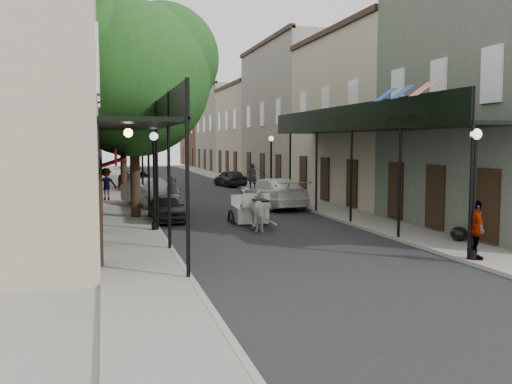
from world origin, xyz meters
TOP-DOWN VIEW (x-y plane):
  - ground at (0.00, 0.00)m, footprint 140.00×140.00m
  - road at (0.00, 20.00)m, footprint 8.00×90.00m
  - sidewalk_left at (-5.00, 20.00)m, footprint 2.20×90.00m
  - sidewalk_right at (5.00, 20.00)m, footprint 2.20×90.00m
  - building_row_left at (-8.60, 30.00)m, footprint 5.00×80.00m
  - building_row_right at (8.60, 30.00)m, footprint 5.00×80.00m
  - gallery_left at (-4.79, 6.98)m, footprint 2.20×18.05m
  - gallery_right at (4.79, 6.98)m, footprint 2.20×18.05m
  - tree_near at (-4.20, 10.18)m, footprint 7.31×6.80m
  - tree_far at (-4.25, 24.18)m, footprint 6.45×6.00m
  - lamppost_right_near at (4.10, -2.00)m, footprint 0.32×0.32m
  - lamppost_left at (-4.10, 6.00)m, footprint 0.32×0.32m
  - lamppost_right_far at (4.10, 18.00)m, footprint 0.32×0.32m
  - horse at (-0.03, 5.52)m, footprint 0.88×1.85m
  - carriage at (0.04, 7.92)m, footprint 1.65×2.31m
  - pedestrian_walking at (-2.73, 11.53)m, footprint 1.01×0.87m
  - pedestrian_sidewalk_left at (-5.80, 18.05)m, footprint 1.29×0.86m
  - pedestrian_sidewalk_right at (4.20, -2.00)m, footprint 0.66×1.07m
  - car_left_near at (-3.34, 9.00)m, footprint 1.47×3.50m
  - car_left_mid at (-3.60, 14.73)m, footprint 2.95×4.84m
  - car_left_far at (-3.60, 26.55)m, footprint 2.61×5.14m
  - car_right_near at (2.60, 12.76)m, footprint 2.90×5.70m
  - car_right_far at (3.60, 27.47)m, footprint 2.18×4.13m
  - trash_bags at (5.72, 0.97)m, footprint 0.84×0.99m

SIDE VIEW (x-z plane):
  - ground at x=0.00m, z-range 0.00..0.00m
  - road at x=0.00m, z-range 0.00..0.01m
  - sidewalk_left at x=-5.00m, z-range 0.00..0.12m
  - sidewalk_right at x=5.00m, z-range 0.00..0.12m
  - trash_bags at x=5.72m, z-range 0.10..0.59m
  - car_left_near at x=-3.34m, z-range 0.00..1.18m
  - car_right_far at x=3.60m, z-range 0.00..1.34m
  - car_left_far at x=-3.60m, z-range 0.00..1.39m
  - car_left_mid at x=-3.60m, z-range 0.00..1.50m
  - horse at x=-0.03m, z-range 0.00..1.54m
  - car_right_near at x=2.60m, z-range 0.00..1.58m
  - pedestrian_walking at x=-2.73m, z-range 0.00..1.82m
  - pedestrian_sidewalk_right at x=4.20m, z-range 0.12..1.82m
  - carriage at x=0.04m, z-range -0.29..2.29m
  - pedestrian_sidewalk_left at x=-5.80m, z-range 0.12..1.97m
  - lamppost_right_near at x=4.10m, z-range 0.19..3.90m
  - lamppost_left at x=-4.10m, z-range 0.19..3.90m
  - lamppost_right_far at x=4.10m, z-range 0.19..3.90m
  - gallery_left at x=-4.79m, z-range 1.61..6.49m
  - gallery_right at x=4.79m, z-range 1.61..6.49m
  - building_row_left at x=-8.60m, z-range 0.00..10.50m
  - building_row_right at x=8.60m, z-range 0.00..10.50m
  - tree_far at x=-4.25m, z-range 1.53..10.14m
  - tree_near at x=-4.20m, z-range 1.67..11.30m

